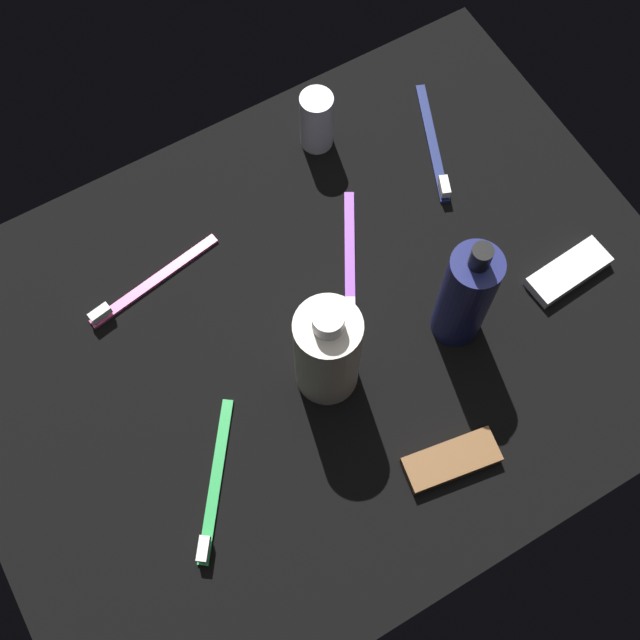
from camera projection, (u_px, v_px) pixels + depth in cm
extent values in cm
cube|color=black|center=(320.00, 332.00, 96.49)|extent=(84.00, 64.00, 1.20)
cylinder|color=navy|center=(465.00, 296.00, 88.98)|extent=(5.68, 5.68, 15.71)
cylinder|color=black|center=(481.00, 257.00, 80.46)|extent=(2.20, 2.20, 2.80)
cylinder|color=silver|center=(327.00, 352.00, 86.94)|extent=(7.08, 7.08, 14.82)
cylinder|color=silver|center=(328.00, 321.00, 79.10)|extent=(3.20, 3.20, 2.20)
cylinder|color=silver|center=(317.00, 121.00, 102.20)|extent=(4.16, 4.16, 8.66)
cube|color=#E55999|center=(155.00, 280.00, 97.97)|extent=(17.94, 4.26, 0.90)
cube|color=white|center=(100.00, 313.00, 95.13)|extent=(2.75, 1.53, 1.20)
cube|color=purple|center=(350.00, 256.00, 99.20)|extent=(10.15, 16.13, 0.90)
cube|color=white|center=(351.00, 310.00, 95.31)|extent=(2.26, 2.80, 1.20)
cube|color=green|center=(216.00, 479.00, 88.68)|extent=(11.58, 15.25, 0.90)
cube|color=white|center=(203.00, 549.00, 84.81)|extent=(2.42, 2.75, 1.20)
cube|color=navy|center=(432.00, 141.00, 105.66)|extent=(8.09, 17.06, 0.90)
cube|color=white|center=(444.00, 186.00, 101.80)|extent=(2.02, 2.82, 1.20)
cube|color=brown|center=(451.00, 460.00, 89.18)|extent=(10.92, 5.69, 1.50)
cube|color=white|center=(568.00, 272.00, 98.05)|extent=(10.67, 4.75, 1.50)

